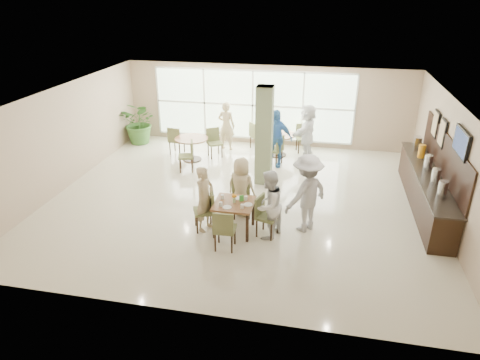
% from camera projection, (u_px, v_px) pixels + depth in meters
% --- Properties ---
extents(ground, '(10.00, 10.00, 0.00)m').
position_uv_depth(ground, '(242.00, 198.00, 11.50)').
color(ground, beige).
rests_on(ground, ground).
extents(room_shell, '(10.00, 10.00, 10.00)m').
position_uv_depth(room_shell, '(242.00, 138.00, 10.80)').
color(room_shell, white).
rests_on(room_shell, ground).
extents(window_bank, '(7.00, 0.04, 7.00)m').
position_uv_depth(window_bank, '(253.00, 105.00, 14.99)').
color(window_bank, silver).
rests_on(window_bank, ground).
extents(column, '(0.45, 0.45, 2.80)m').
position_uv_depth(column, '(264.00, 136.00, 11.92)').
color(column, '#63724F').
rests_on(column, ground).
extents(main_table, '(0.89, 0.89, 0.75)m').
position_uv_depth(main_table, '(234.00, 206.00, 9.71)').
color(main_table, brown).
rests_on(main_table, ground).
extents(round_table_left, '(1.08, 1.08, 0.75)m').
position_uv_depth(round_table_left, '(192.00, 143.00, 13.85)').
color(round_table_left, brown).
rests_on(round_table_left, ground).
extents(round_table_right, '(1.15, 1.15, 0.75)m').
position_uv_depth(round_table_right, '(278.00, 139.00, 14.23)').
color(round_table_right, brown).
rests_on(round_table_right, ground).
extents(chairs_main_table, '(2.06, 1.97, 0.95)m').
position_uv_depth(chairs_main_table, '(234.00, 213.00, 9.77)').
color(chairs_main_table, olive).
rests_on(chairs_main_table, ground).
extents(chairs_table_left, '(1.91, 1.92, 0.95)m').
position_uv_depth(chairs_table_left, '(193.00, 146.00, 13.87)').
color(chairs_table_left, olive).
rests_on(chairs_table_left, ground).
extents(chairs_table_right, '(2.17, 1.90, 0.95)m').
position_uv_depth(chairs_table_right, '(278.00, 141.00, 14.32)').
color(chairs_table_right, olive).
rests_on(chairs_table_right, ground).
extents(tabletop_clutter, '(0.78, 0.69, 0.21)m').
position_uv_depth(tabletop_clutter, '(235.00, 201.00, 9.62)').
color(tabletop_clutter, white).
rests_on(tabletop_clutter, main_table).
extents(buffet_counter, '(0.64, 4.70, 1.95)m').
position_uv_depth(buffet_counter, '(426.00, 187.00, 10.88)').
color(buffet_counter, black).
rests_on(buffet_counter, ground).
extents(wall_tv, '(0.06, 1.00, 0.58)m').
position_uv_depth(wall_tv, '(461.00, 142.00, 9.18)').
color(wall_tv, black).
rests_on(wall_tv, ground).
extents(framed_art_a, '(0.05, 0.55, 0.70)m').
position_uv_depth(framed_art_a, '(442.00, 133.00, 10.73)').
color(framed_art_a, black).
rests_on(framed_art_a, ground).
extents(framed_art_b, '(0.05, 0.55, 0.70)m').
position_uv_depth(framed_art_b, '(436.00, 124.00, 11.45)').
color(framed_art_b, black).
rests_on(framed_art_b, ground).
extents(potted_plant, '(1.59, 1.59, 1.54)m').
position_uv_depth(potted_plant, '(140.00, 122.00, 15.27)').
color(potted_plant, '#396A2A').
rests_on(potted_plant, ground).
extents(teen_left, '(0.55, 0.66, 1.57)m').
position_uv_depth(teen_left, '(205.00, 199.00, 9.76)').
color(teen_left, tan).
rests_on(teen_left, ground).
extents(teen_far, '(0.81, 0.57, 1.49)m').
position_uv_depth(teen_far, '(241.00, 187.00, 10.44)').
color(teen_far, tan).
rests_on(teen_far, ground).
extents(teen_right, '(0.86, 0.95, 1.61)m').
position_uv_depth(teen_right, '(268.00, 205.00, 9.45)').
color(teen_right, white).
rests_on(teen_right, ground).
extents(teen_standing, '(1.31, 1.36, 1.86)m').
position_uv_depth(teen_standing, '(307.00, 193.00, 9.69)').
color(teen_standing, '#B3B2B5').
rests_on(teen_standing, ground).
extents(adult_a, '(1.11, 0.69, 1.82)m').
position_uv_depth(adult_a, '(275.00, 138.00, 13.26)').
color(adult_a, '#3E77BB').
rests_on(adult_a, ground).
extents(adult_b, '(1.10, 1.78, 1.79)m').
position_uv_depth(adult_b, '(307.00, 131.00, 13.95)').
color(adult_b, white).
rests_on(adult_b, ground).
extents(adult_standing, '(0.67, 0.50, 1.68)m').
position_uv_depth(adult_standing, '(226.00, 126.00, 14.68)').
color(adult_standing, tan).
rests_on(adult_standing, ground).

